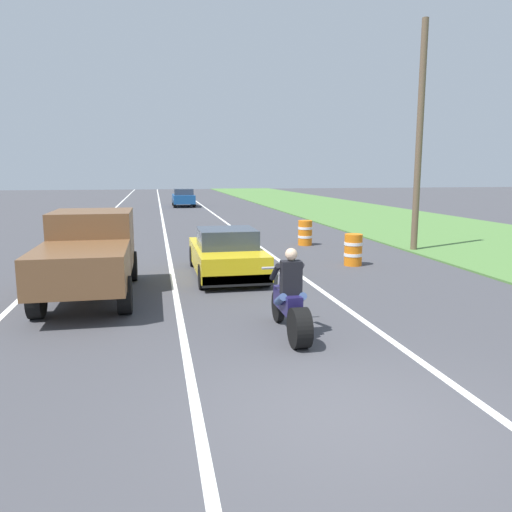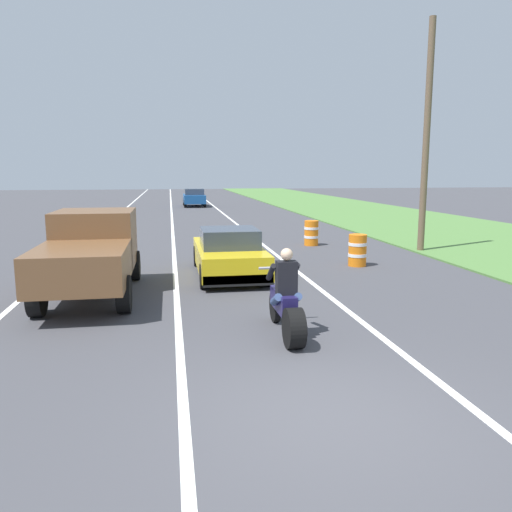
% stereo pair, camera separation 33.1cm
% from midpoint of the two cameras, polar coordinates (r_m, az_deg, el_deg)
% --- Properties ---
extents(ground_plane, '(160.00, 160.00, 0.00)m').
position_cam_midpoint_polar(ground_plane, '(6.55, 10.26, -17.45)').
color(ground_plane, '#424247').
extents(lane_stripe_left_solid, '(0.14, 120.00, 0.01)m').
position_cam_midpoint_polar(lane_stripe_left_solid, '(25.86, -17.00, 2.56)').
color(lane_stripe_left_solid, white).
rests_on(lane_stripe_left_solid, ground).
extents(lane_stripe_right_solid, '(0.14, 120.00, 0.01)m').
position_cam_midpoint_polar(lane_stripe_right_solid, '(25.93, -1.01, 2.99)').
color(lane_stripe_right_solid, white).
rests_on(lane_stripe_right_solid, ground).
extents(lane_stripe_centre_dashed, '(0.14, 120.00, 0.01)m').
position_cam_midpoint_polar(lane_stripe_centre_dashed, '(25.65, -9.00, 2.80)').
color(lane_stripe_centre_dashed, white).
rests_on(lane_stripe_centre_dashed, ground).
extents(grass_verge_right, '(10.00, 120.00, 0.06)m').
position_cam_midpoint_polar(grass_verge_right, '(29.20, 19.06, 3.26)').
color(grass_verge_right, '#517F3D').
rests_on(grass_verge_right, ground).
extents(motorcycle_with_rider, '(0.70, 2.21, 1.62)m').
position_cam_midpoint_polar(motorcycle_with_rider, '(9.12, 4.46, -5.51)').
color(motorcycle_with_rider, black).
rests_on(motorcycle_with_rider, ground).
extents(sports_car_yellow, '(1.84, 4.30, 1.37)m').
position_cam_midpoint_polar(sports_car_yellow, '(14.43, -2.41, 0.24)').
color(sports_car_yellow, yellow).
rests_on(sports_car_yellow, ground).
extents(pickup_truck_left_lane_brown, '(2.02, 4.80, 1.98)m').
position_cam_midpoint_polar(pickup_truck_left_lane_brown, '(12.54, -17.39, 0.61)').
color(pickup_truck_left_lane_brown, brown).
rests_on(pickup_truck_left_lane_brown, ground).
extents(utility_pole_roadside, '(0.24, 0.24, 8.25)m').
position_cam_midpoint_polar(utility_pole_roadside, '(19.68, 19.10, 12.42)').
color(utility_pole_roadside, brown).
rests_on(utility_pole_roadside, ground).
extents(construction_barrel_nearest, '(0.58, 0.58, 1.00)m').
position_cam_midpoint_polar(construction_barrel_nearest, '(16.26, 11.92, 0.65)').
color(construction_barrel_nearest, orange).
rests_on(construction_barrel_nearest, ground).
extents(construction_barrel_mid, '(0.58, 0.58, 1.00)m').
position_cam_midpoint_polar(construction_barrel_mid, '(20.49, 6.71, 2.59)').
color(construction_barrel_mid, orange).
rests_on(construction_barrel_mid, ground).
extents(distant_car_far_ahead, '(1.80, 4.00, 1.50)m').
position_cam_midpoint_polar(distant_car_far_ahead, '(43.38, -6.76, 6.58)').
color(distant_car_far_ahead, '#194C8C').
rests_on(distant_car_far_ahead, ground).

